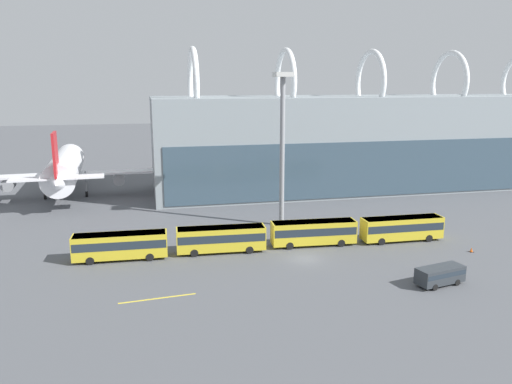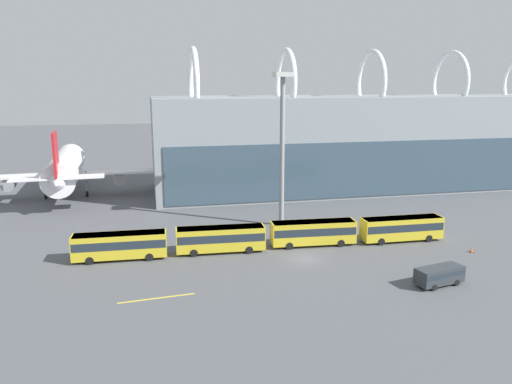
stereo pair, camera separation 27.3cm
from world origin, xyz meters
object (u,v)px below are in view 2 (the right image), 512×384
shuttle_bus_0 (120,244)px  shuttle_bus_3 (402,227)px  shuttle_bus_2 (313,231)px  floodlight_mast (282,132)px  service_van_foreground (439,274)px  airliner_at_gate_near (65,168)px  airliner_at_gate_far (323,153)px  traffic_cone_0 (471,250)px  shuttle_bus_1 (221,238)px

shuttle_bus_0 → shuttle_bus_3: 38.13m
shuttle_bus_2 → floodlight_mast: (-1.61, 10.48, 12.51)m
shuttle_bus_3 → shuttle_bus_2: bearing=177.2°
shuttle_bus_2 → service_van_foreground: shuttle_bus_2 is taller
shuttle_bus_0 → airliner_at_gate_near: bearing=108.5°
shuttle_bus_0 → airliner_at_gate_far: bearing=48.5°
shuttle_bus_0 → shuttle_bus_2: same height
shuttle_bus_2 → traffic_cone_0: size_ratio=19.60×
shuttle_bus_3 → service_van_foreground: 15.62m
airliner_at_gate_near → shuttle_bus_2: airliner_at_gate_near is taller
floodlight_mast → traffic_cone_0: (20.96, -17.69, -14.20)m
airliner_at_gate_near → airliner_at_gate_far: 55.58m
service_van_foreground → floodlight_mast: bearing=-80.1°
airliner_at_gate_near → shuttle_bus_2: (37.10, -38.91, -3.57)m
airliner_at_gate_far → traffic_cone_0: 53.43m
airliner_at_gate_near → airliner_at_gate_far: (55.13, 7.01, 0.23)m
airliner_at_gate_far → traffic_cone_0: airliner_at_gate_far is taller
shuttle_bus_2 → traffic_cone_0: 20.72m
shuttle_bus_1 → airliner_at_gate_near: bearing=124.9°
airliner_at_gate_near → airliner_at_gate_far: bearing=-86.0°
service_van_foreground → airliner_at_gate_far: bearing=-110.3°
airliner_at_gate_near → airliner_at_gate_far: size_ratio=0.83×
service_van_foreground → traffic_cone_0: 13.55m
airliner_at_gate_far → shuttle_bus_2: (-18.03, -45.92, -3.80)m
airliner_at_gate_near → airliner_at_gate_far: airliner_at_gate_far is taller
floodlight_mast → shuttle_bus_0: bearing=-156.1°
airliner_at_gate_far → shuttle_bus_0: (-43.45, -45.98, -3.80)m
shuttle_bus_1 → service_van_foreground: bearing=-33.3°
shuttle_bus_2 → floodlight_mast: bearing=102.2°
airliner_at_gate_near → shuttle_bus_3: (49.81, -39.73, -3.57)m
shuttle_bus_2 → airliner_at_gate_near: bearing=137.1°
shuttle_bus_0 → service_van_foreground: size_ratio=1.98×
shuttle_bus_1 → shuttle_bus_3: 25.43m
airliner_at_gate_far → shuttle_bus_1: (-30.74, -45.98, -3.80)m
shuttle_bus_1 → traffic_cone_0: bearing=-9.7°
service_van_foreground → floodlight_mast: size_ratio=0.25×
floodlight_mast → airliner_at_gate_near: bearing=141.3°
shuttle_bus_0 → traffic_cone_0: shuttle_bus_0 is taller
airliner_at_gate_far → shuttle_bus_1: 55.44m
airliner_at_gate_far → traffic_cone_0: (1.32, -53.13, -5.49)m
airliner_at_gate_near → service_van_foreground: (46.17, -54.90, -4.33)m
shuttle_bus_1 → shuttle_bus_3: bearing=1.1°
airliner_at_gate_near → traffic_cone_0: (56.45, -46.12, -5.26)m
floodlight_mast → traffic_cone_0: bearing=-40.2°
floodlight_mast → airliner_at_gate_far: bearing=61.0°
airliner_at_gate_far → shuttle_bus_2: bearing=159.0°
shuttle_bus_3 → shuttle_bus_0: bearing=179.7°
airliner_at_gate_near → floodlight_mast: bearing=-132.0°
shuttle_bus_2 → traffic_cone_0: bearing=-17.0°
traffic_cone_0 → shuttle_bus_0: bearing=170.9°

